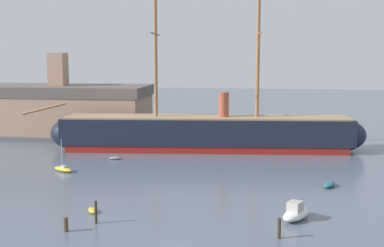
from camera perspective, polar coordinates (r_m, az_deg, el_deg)
name	(u,v)px	position (r m, az deg, el deg)	size (l,w,h in m)	color
tall_ship	(206,133)	(87.29, 1.59, -1.03)	(58.85, 13.25, 28.30)	maroon
dinghy_foreground_left	(92,210)	(55.27, -11.03, -9.47)	(1.66, 2.08, 0.45)	gold
motorboat_foreground_right	(296,213)	(53.00, 11.51, -9.74)	(3.82, 4.91, 1.91)	silver
sailboat_mid_left	(63,169)	(74.35, -14.17, -4.93)	(3.60, 2.63, 4.59)	gold
dinghy_mid_right	(329,185)	(66.28, 15.05, -6.58)	(2.20, 2.92, 0.63)	#236670
dinghy_alongside_bow	(115,158)	(81.02, -8.58, -3.83)	(1.99, 1.04, 0.45)	gray
motorboat_distant_centre	(243,133)	(103.84, 5.66, -1.03)	(3.36, 3.70, 1.49)	#B22D28
mooring_piling_nearest	(66,224)	(50.07, -13.88, -10.85)	(0.42, 0.42, 1.38)	#4C3D2D
mooring_piling_left_pair	(279,228)	(47.52, 9.67, -11.43)	(0.33, 0.33, 1.90)	#423323
mooring_piling_right_pair	(96,212)	(51.56, -10.66, -9.69)	(0.27, 0.27, 2.26)	#382B1E
dockside_warehouse_left	(41,110)	(108.05, -16.48, 1.45)	(47.35, 17.59, 16.53)	#565659
seagull_in_flight	(230,35)	(65.56, 4.22, 9.83)	(1.22, 0.41, 0.13)	silver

